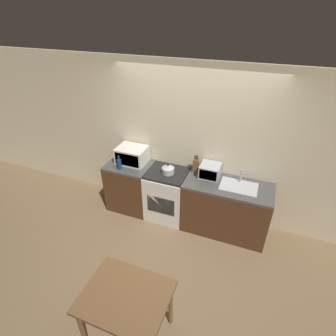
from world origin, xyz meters
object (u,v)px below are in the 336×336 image
(kettle, at_px, (168,169))
(toaster_oven, at_px, (210,171))
(microwave, at_px, (132,155))
(stove_range, at_px, (167,194))
(bottle, at_px, (119,164))
(dining_table, at_px, (126,301))

(kettle, bearing_deg, toaster_oven, 13.21)
(kettle, relative_size, toaster_oven, 0.65)
(microwave, bearing_deg, toaster_oven, 1.99)
(stove_range, xyz_separation_m, toaster_oven, (0.67, 0.14, 0.56))
(bottle, bearing_deg, toaster_oven, 12.50)
(stove_range, distance_m, bottle, 0.97)
(stove_range, height_order, dining_table, stove_range)
(stove_range, bearing_deg, bottle, -166.78)
(stove_range, xyz_separation_m, kettle, (0.02, -0.01, 0.52))
(microwave, bearing_deg, dining_table, -64.26)
(toaster_oven, xyz_separation_m, dining_table, (-0.32, -2.20, -0.36))
(kettle, bearing_deg, dining_table, -80.79)
(toaster_oven, bearing_deg, kettle, -166.79)
(dining_table, bearing_deg, bottle, 121.13)
(kettle, bearing_deg, stove_range, 141.24)
(stove_range, height_order, microwave, microwave)
(stove_range, xyz_separation_m, microwave, (-0.69, 0.09, 0.59))
(stove_range, relative_size, toaster_oven, 2.89)
(stove_range, height_order, kettle, kettle)
(microwave, distance_m, toaster_oven, 1.36)
(bottle, xyz_separation_m, dining_table, (1.13, -1.87, -0.35))
(bottle, distance_m, dining_table, 2.22)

